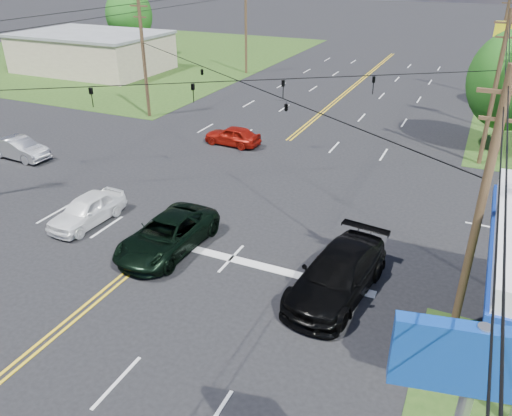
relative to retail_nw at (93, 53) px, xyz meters
The scene contains 19 objects.
ground 37.26m from the retail_nw, 36.25° to the right, with size 280.00×280.00×0.00m, color black.
grass_nw 11.36m from the retail_nw, 116.57° to the left, with size 46.00×48.00×0.03m, color #224115.
stop_bar 46.14m from the retail_nw, 40.60° to the right, with size 10.00×0.50×0.02m, color silver.
retail_nw is the anchor object (origin of this frame).
pole_se 53.09m from the retail_nw, 35.79° to the right, with size 1.60×0.28×9.50m.
pole_nw 21.60m from the retail_nw, 37.41° to the right, with size 1.60×0.28×9.50m.
pole_ne 45.02m from the retail_nw, 16.82° to the right, with size 1.60×0.28×9.50m.
pole_left_far 18.30m from the retail_nw, 19.44° to the left, with size 1.60×0.28×10.00m.
pole_right_far 43.53m from the retail_nw, ahead, with size 1.60×0.28×10.00m.
span_wire_signals 37.42m from the retail_nw, 36.25° to the right, with size 26.00×18.00×1.13m.
power_lines 38.98m from the retail_nw, 38.66° to the right, with size 26.04×100.00×0.64m.
tree_far_l 10.69m from the retail_nw, 101.31° to the left, with size 6.08×6.08×8.72m.
pickup_dkgreen 43.15m from the retail_nw, 45.00° to the right, with size 2.63×5.70×1.58m, color black.
suv_black 49.13m from the retail_nw, 38.39° to the right, with size 2.51×6.17×1.79m, color black.
pickup_white 39.31m from the retail_nw, 49.78° to the right, with size 1.76×4.38×1.49m, color white.
sedan_silver 29.03m from the retail_nw, 58.78° to the right, with size 1.52×4.35×1.43m, color #9B9BA0.
sedan_red 31.41m from the retail_nw, 31.71° to the right, with size 1.64×4.07×1.39m, color #9F150B.
polesign_se 59.43m from the retail_nw, 43.51° to the right, with size 2.29×0.69×7.80m.
polesign_ne 43.80m from the retail_nw, ahead, with size 2.21×0.47×7.98m.
Camera 1 is at (12.39, -12.75, 12.16)m, focal length 35.00 mm.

